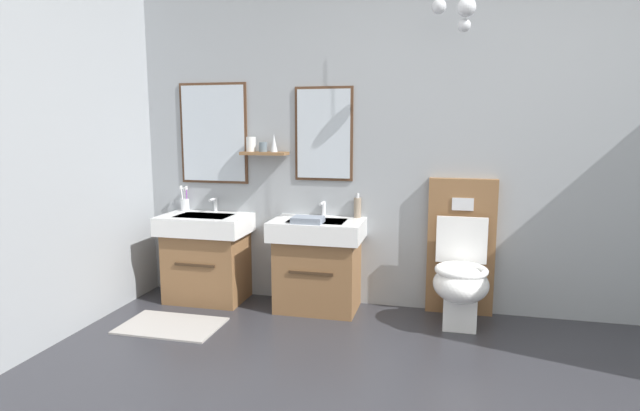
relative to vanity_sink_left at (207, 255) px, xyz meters
The scene contains 10 objects.
wall_back 2.25m from the vanity_sink_left, ahead, with size 5.43×0.66×2.69m.
bath_mat 0.69m from the vanity_sink_left, 90.00° to the right, with size 0.68×0.44×0.01m, color #9E9993.
vanity_sink_left is the anchor object (origin of this frame).
tap_on_left_sink 0.43m from the vanity_sink_left, 90.00° to the left, with size 0.03×0.13×0.11m.
vanity_sink_right 0.90m from the vanity_sink_left, ahead, with size 0.68×0.47×0.69m.
tap_on_right_sink 1.00m from the vanity_sink_left, 10.61° to the left, with size 0.03×0.13×0.11m.
toilet 1.94m from the vanity_sink_left, ahead, with size 0.48×0.62×1.00m.
toothbrush_cup 0.48m from the vanity_sink_left, 148.78° to the left, with size 0.07×0.07×0.21m.
soap_dispenser 1.25m from the vanity_sink_left, ahead, with size 0.06×0.06×0.19m.
folded_hand_towel 0.94m from the vanity_sink_left, ahead, with size 0.22×0.16×0.04m, color gray.
Camera 1 is at (-0.21, -1.91, 1.38)m, focal length 29.29 mm.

